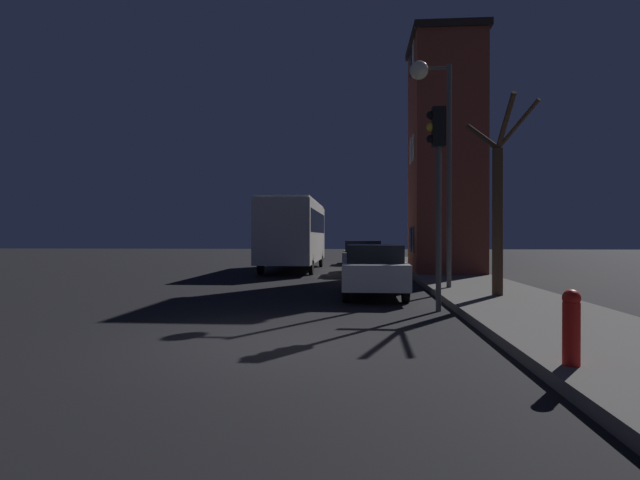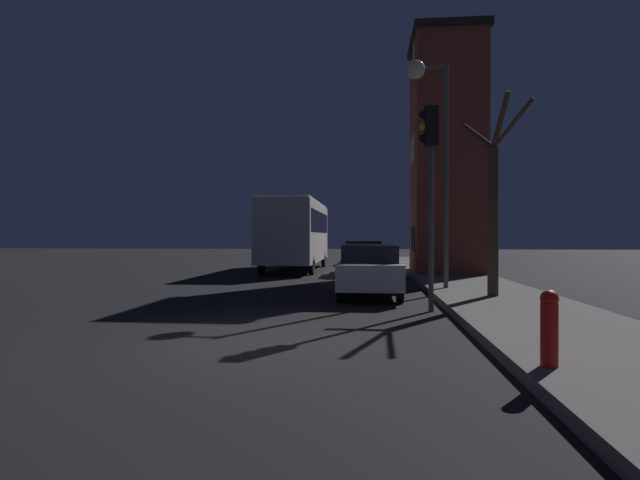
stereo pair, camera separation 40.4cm
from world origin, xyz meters
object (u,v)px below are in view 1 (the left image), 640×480
Objects in this scene: bare_tree at (498,205)px; car_mid_lane at (363,257)px; streetlamp at (432,115)px; bus at (294,230)px; car_far_lane at (361,252)px; traffic_light at (437,166)px; car_near_lane at (374,269)px; fire_hydrant at (571,325)px.

bare_tree reaches higher than car_mid_lane.
car_mid_lane is (-2.01, 7.60, -4.60)m from streetlamp.
streetlamp is at bearing 124.65° from bare_tree.
bus is (-5.45, 9.80, -3.33)m from streetlamp.
streetlamp is 16.56m from car_far_lane.
streetlamp reaches higher than bare_tree.
traffic_light reaches higher than bus.
streetlamp reaches higher than bus.
car_far_lane is at bearing 90.98° from car_near_lane.
bare_tree reaches higher than traffic_light.
streetlamp is 4.29m from traffic_light.
traffic_light is 1.09× the size of car_far_lane.
fire_hydrant is (2.36, -24.91, -0.12)m from car_far_lane.
fire_hydrant is at bearing -98.68° from bare_tree.
car_mid_lane reaches higher than car_far_lane.
car_far_lane is (-3.45, 17.79, -1.76)m from bare_tree.
car_mid_lane is 16.90m from fire_hydrant.
car_mid_lane is 1.05× the size of car_far_lane.
car_far_lane is at bearing 100.96° from bare_tree.
car_mid_lane is at bearing 97.88° from fire_hydrant.
traffic_light is at bearing -64.57° from car_near_lane.
fire_hydrant is (2.32, -16.74, -0.14)m from car_mid_lane.
fire_hydrant is (5.76, -18.94, -1.41)m from bus.
bare_tree is 10.35m from car_mid_lane.
streetlamp is 1.53× the size of car_mid_lane.
bare_tree reaches higher than fire_hydrant.
bus is at bearing -119.63° from car_far_lane.
streetlamp is at bearing -82.59° from car_far_lane.
traffic_light reaches higher than fire_hydrant.
bus is (-6.84, 11.82, -0.47)m from bare_tree.
car_near_lane is 16.68m from car_far_lane.
traffic_light is at bearing -82.03° from car_mid_lane.
traffic_light is at bearing -136.61° from bare_tree.
bare_tree is 1.13× the size of car_mid_lane.
car_near_lane reaches higher than fire_hydrant.
car_far_lane is at bearing 95.41° from fire_hydrant.
traffic_light is 14.49m from bus.
streetlamp is 1.61× the size of car_far_lane.
bus is at bearing 110.37° from traffic_light.
car_mid_lane is (-3.40, 9.62, -1.75)m from bare_tree.
traffic_light is 4.03m from car_near_lane.
bus is 19.85m from fire_hydrant.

